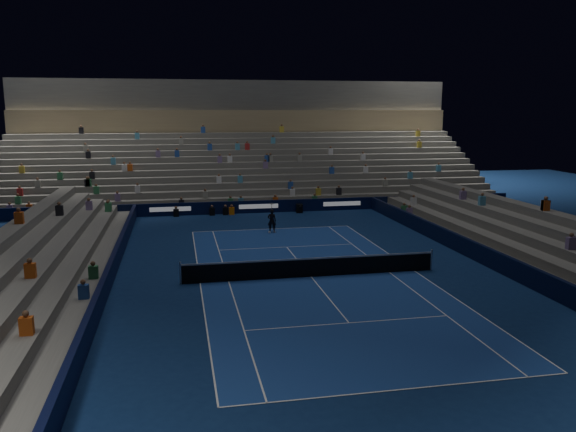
# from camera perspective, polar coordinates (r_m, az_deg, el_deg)

# --- Properties ---
(ground) EXTENTS (90.00, 90.00, 0.00)m
(ground) POSITION_cam_1_polar(r_m,az_deg,el_deg) (28.57, 2.33, -6.11)
(ground) COLOR #0C214D
(ground) RESTS_ON ground
(court_surface) EXTENTS (10.97, 23.77, 0.01)m
(court_surface) POSITION_cam_1_polar(r_m,az_deg,el_deg) (28.57, 2.33, -6.10)
(court_surface) COLOR navy
(court_surface) RESTS_ON ground
(sponsor_barrier_far) EXTENTS (44.00, 0.25, 1.00)m
(sponsor_barrier_far) POSITION_cam_1_polar(r_m,az_deg,el_deg) (46.22, -2.98, 0.94)
(sponsor_barrier_far) COLOR black
(sponsor_barrier_far) RESTS_ON ground
(sponsor_barrier_east) EXTENTS (0.25, 37.00, 1.00)m
(sponsor_barrier_east) POSITION_cam_1_polar(r_m,az_deg,el_deg) (32.04, 19.51, -3.95)
(sponsor_barrier_east) COLOR black
(sponsor_barrier_east) RESTS_ON ground
(sponsor_barrier_west) EXTENTS (0.25, 37.00, 1.00)m
(sponsor_barrier_west) POSITION_cam_1_polar(r_m,az_deg,el_deg) (27.90, -17.54, -5.94)
(sponsor_barrier_west) COLOR black
(sponsor_barrier_west) RESTS_ON ground
(grandstand_main) EXTENTS (44.00, 15.20, 11.20)m
(grandstand_main) POSITION_cam_1_polar(r_m,az_deg,el_deg) (55.11, -4.40, 5.49)
(grandstand_main) COLOR #64635F
(grandstand_main) RESTS_ON ground
(grandstand_east) EXTENTS (5.00, 37.00, 2.50)m
(grandstand_east) POSITION_cam_1_polar(r_m,az_deg,el_deg) (33.82, 24.62, -2.84)
(grandstand_east) COLOR slate
(grandstand_east) RESTS_ON ground
(grandstand_west) EXTENTS (5.00, 37.00, 2.50)m
(grandstand_west) POSITION_cam_1_polar(r_m,az_deg,el_deg) (28.41, -24.58, -5.25)
(grandstand_west) COLOR slate
(grandstand_west) RESTS_ON ground
(tennis_net) EXTENTS (12.90, 0.10, 1.10)m
(tennis_net) POSITION_cam_1_polar(r_m,az_deg,el_deg) (28.43, 2.33, -5.13)
(tennis_net) COLOR #B2B2B7
(tennis_net) RESTS_ON ground
(tennis_player) EXTENTS (0.64, 0.47, 1.62)m
(tennis_player) POSITION_cam_1_polar(r_m,az_deg,el_deg) (38.57, -1.62, -0.49)
(tennis_player) COLOR black
(tennis_player) RESTS_ON ground
(broadcast_camera) EXTENTS (0.61, 1.03, 0.69)m
(broadcast_camera) POSITION_cam_1_polar(r_m,az_deg,el_deg) (46.23, 1.15, 0.77)
(broadcast_camera) COLOR black
(broadcast_camera) RESTS_ON ground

